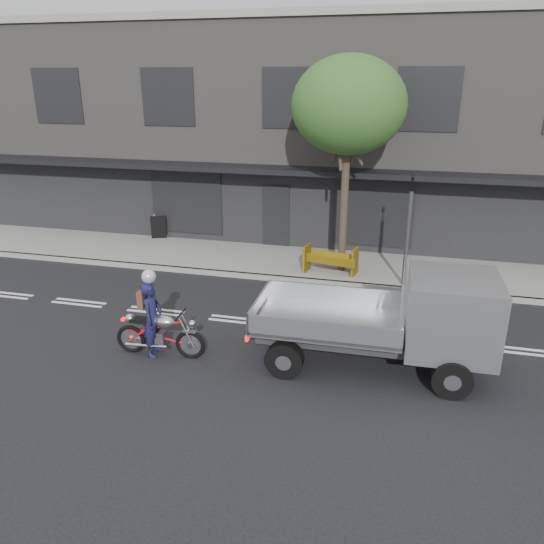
{
  "coord_description": "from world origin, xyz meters",
  "views": [
    {
      "loc": [
        3.95,
        -12.18,
        6.1
      ],
      "look_at": [
        0.79,
        0.5,
        1.26
      ],
      "focal_mm": 35.0,
      "sensor_mm": 36.0,
      "label": 1
    }
  ],
  "objects_px": {
    "motorcycle": "(160,333)",
    "flatbed_ute": "(428,315)",
    "sandwich_board": "(159,227)",
    "traffic_light_pole": "(407,237)",
    "street_tree": "(349,106)",
    "rider": "(153,319)",
    "construction_barrier": "(330,262)"
  },
  "relations": [
    {
      "from": "rider",
      "to": "construction_barrier",
      "type": "bearing_deg",
      "value": -32.2
    },
    {
      "from": "street_tree",
      "to": "traffic_light_pole",
      "type": "distance_m",
      "value": 4.23
    },
    {
      "from": "sandwich_board",
      "to": "traffic_light_pole",
      "type": "bearing_deg",
      "value": -39.93
    },
    {
      "from": "motorcycle",
      "to": "construction_barrier",
      "type": "bearing_deg",
      "value": 58.94
    },
    {
      "from": "motorcycle",
      "to": "traffic_light_pole",
      "type": "bearing_deg",
      "value": 43.04
    },
    {
      "from": "sandwich_board",
      "to": "rider",
      "type": "bearing_deg",
      "value": -89.4
    },
    {
      "from": "traffic_light_pole",
      "to": "rider",
      "type": "bearing_deg",
      "value": -134.98
    },
    {
      "from": "construction_barrier",
      "to": "traffic_light_pole",
      "type": "bearing_deg",
      "value": -5.19
    },
    {
      "from": "traffic_light_pole",
      "to": "motorcycle",
      "type": "distance_m",
      "value": 7.82
    },
    {
      "from": "flatbed_ute",
      "to": "construction_barrier",
      "type": "distance_m",
      "value": 5.81
    },
    {
      "from": "traffic_light_pole",
      "to": "construction_barrier",
      "type": "bearing_deg",
      "value": 174.81
    },
    {
      "from": "street_tree",
      "to": "traffic_light_pole",
      "type": "height_order",
      "value": "street_tree"
    },
    {
      "from": "traffic_light_pole",
      "to": "motorcycle",
      "type": "xyz_separation_m",
      "value": [
        -5.4,
        -5.55,
        -1.08
      ]
    },
    {
      "from": "rider",
      "to": "flatbed_ute",
      "type": "distance_m",
      "value": 6.09
    },
    {
      "from": "motorcycle",
      "to": "flatbed_ute",
      "type": "relative_size",
      "value": 0.42
    },
    {
      "from": "traffic_light_pole",
      "to": "sandwich_board",
      "type": "xyz_separation_m",
      "value": [
        -9.31,
        2.65,
        -1.04
      ]
    },
    {
      "from": "construction_barrier",
      "to": "sandwich_board",
      "type": "xyz_separation_m",
      "value": [
        -7.02,
        2.44,
        -0.0
      ]
    },
    {
      "from": "motorcycle",
      "to": "sandwich_board",
      "type": "height_order",
      "value": "motorcycle"
    },
    {
      "from": "rider",
      "to": "flatbed_ute",
      "type": "relative_size",
      "value": 0.35
    },
    {
      "from": "motorcycle",
      "to": "construction_barrier",
      "type": "relative_size",
      "value": 1.31
    },
    {
      "from": "flatbed_ute",
      "to": "sandwich_board",
      "type": "height_order",
      "value": "flatbed_ute"
    },
    {
      "from": "street_tree",
      "to": "motorcycle",
      "type": "height_order",
      "value": "street_tree"
    },
    {
      "from": "rider",
      "to": "motorcycle",
      "type": "bearing_deg",
      "value": -92.76
    },
    {
      "from": "sandwich_board",
      "to": "flatbed_ute",
      "type": "bearing_deg",
      "value": -61.42
    },
    {
      "from": "motorcycle",
      "to": "flatbed_ute",
      "type": "distance_m",
      "value": 5.98
    },
    {
      "from": "street_tree",
      "to": "rider",
      "type": "bearing_deg",
      "value": -119.0
    },
    {
      "from": "street_tree",
      "to": "motorcycle",
      "type": "distance_m",
      "value": 8.64
    },
    {
      "from": "street_tree",
      "to": "flatbed_ute",
      "type": "bearing_deg",
      "value": -66.38
    },
    {
      "from": "motorcycle",
      "to": "sandwich_board",
      "type": "bearing_deg",
      "value": 112.74
    },
    {
      "from": "street_tree",
      "to": "sandwich_board",
      "type": "height_order",
      "value": "street_tree"
    },
    {
      "from": "street_tree",
      "to": "flatbed_ute",
      "type": "height_order",
      "value": "street_tree"
    },
    {
      "from": "rider",
      "to": "construction_barrier",
      "type": "height_order",
      "value": "rider"
    }
  ]
}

